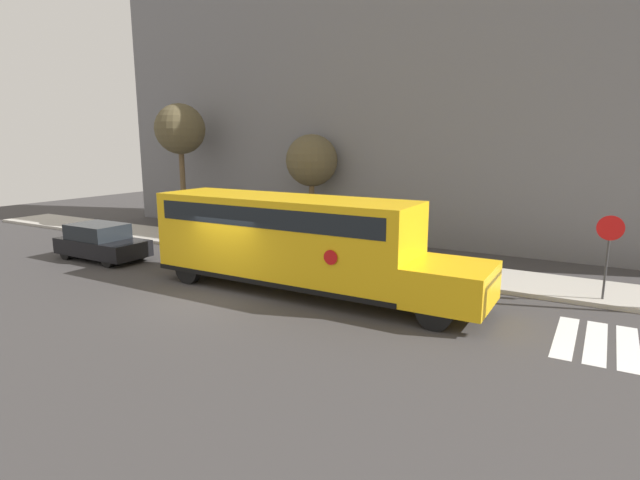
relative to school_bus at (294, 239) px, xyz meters
The scene contains 8 objects.
ground_plane 3.23m from the school_bus, 136.70° to the right, with size 60.00×60.00×0.00m, color #3A3838.
sidewalk_strip 5.35m from the school_bus, 112.61° to the left, with size 44.00×3.00×0.15m.
building_backdrop 12.41m from the school_bus, 99.88° to the left, with size 32.00×4.00×13.75m.
school_bus is the anchor object (origin of this frame).
parked_car 9.79m from the school_bus, behind, with size 4.13×1.86×1.52m.
stop_sign 9.78m from the school_bus, 22.27° to the left, with size 0.77×0.10×2.79m.
tree_near_sidewalk 14.40m from the school_bus, 149.92° to the left, with size 2.77×2.77×7.05m.
tree_far_sidewalk 9.52m from the school_bus, 117.39° to the left, with size 2.62×2.62×5.35m.
Camera 1 is at (10.83, -11.80, 5.00)m, focal length 28.00 mm.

